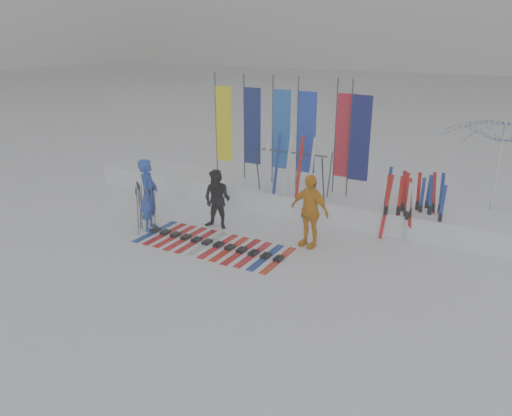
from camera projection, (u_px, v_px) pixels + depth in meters
The scene contains 11 objects.
ground at pixel (213, 271), 10.92m from camera, with size 120.00×120.00×0.00m, color white.
snow_bank at pixel (300, 200), 14.62m from camera, with size 14.00×1.60×0.60m, color white.
person_blue at pixel (149, 195), 12.93m from camera, with size 0.69×0.46×1.90m, color #1F45B9.
person_black at pixel (217, 200), 13.06m from camera, with size 0.77×0.60×1.59m, color black.
person_yellow at pixel (309, 211), 11.93m from camera, with size 1.05×0.44×1.80m, color orange.
tent_canopy at pixel (498, 171), 13.22m from camera, with size 3.17×3.23×2.91m, color white.
ski_row at pixel (212, 244), 12.23m from camera, with size 3.78×1.66×0.07m.
pole_cluster at pixel (145, 207), 13.11m from camera, with size 0.73×0.84×1.24m.
feather_flags at pixel (291, 131), 14.36m from camera, with size 4.96×0.24×3.20m.
ski_rack at pixel (293, 167), 13.95m from camera, with size 2.04×0.80×1.23m.
upright_skis at pixel (412, 205), 12.60m from camera, with size 1.55×1.18×1.68m.
Camera 1 is at (5.61, -8.14, 4.93)m, focal length 35.00 mm.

